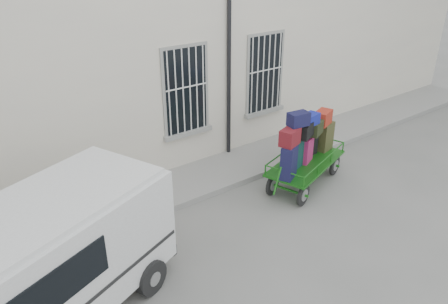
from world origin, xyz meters
TOP-DOWN VIEW (x-y plane):
  - ground at (0.00, 0.00)m, footprint 80.00×80.00m
  - building at (0.00, 5.50)m, footprint 24.00×5.15m
  - sidewalk at (0.00, 2.20)m, footprint 24.00×1.70m
  - luggage_cart at (1.49, 0.45)m, footprint 2.91×1.79m
  - van at (-5.15, -0.32)m, footprint 4.74×3.32m

SIDE VIEW (x-z plane):
  - ground at x=0.00m, z-range 0.00..0.00m
  - sidewalk at x=0.00m, z-range 0.00..0.15m
  - luggage_cart at x=1.49m, z-range -0.01..2.15m
  - van at x=-5.15m, z-range 0.16..2.38m
  - building at x=0.00m, z-range 0.00..6.00m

